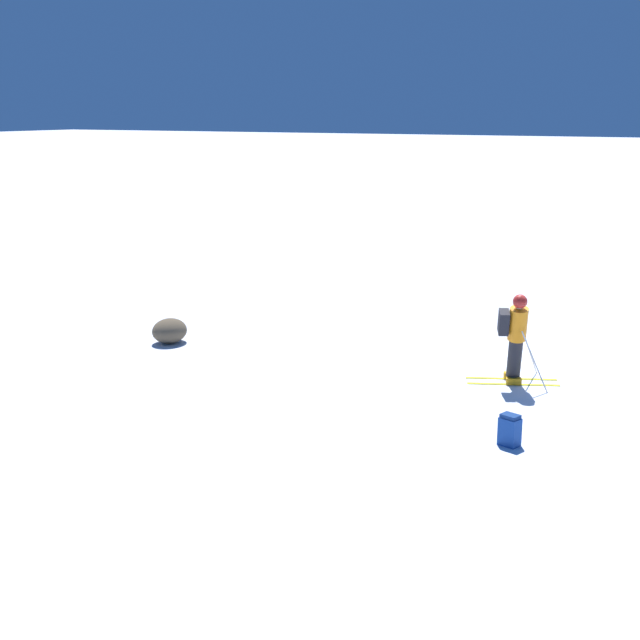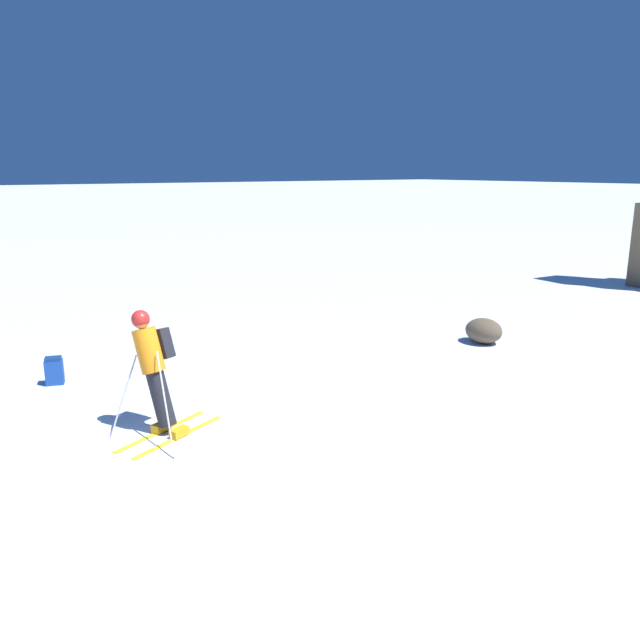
# 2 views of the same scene
# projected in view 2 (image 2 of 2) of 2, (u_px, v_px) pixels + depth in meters

# --- Properties ---
(ground_plane) EXTENTS (300.00, 300.00, 0.00)m
(ground_plane) POSITION_uv_depth(u_px,v_px,m) (198.00, 459.00, 8.25)
(ground_plane) COLOR white
(skier) EXTENTS (1.44, 1.76, 1.82)m
(skier) POSITION_uv_depth(u_px,v_px,m) (154.00, 364.00, 8.94)
(skier) COLOR yellow
(skier) RESTS_ON ground
(spare_backpack) EXTENTS (0.30, 0.35, 0.50)m
(spare_backpack) POSITION_uv_depth(u_px,v_px,m) (54.00, 371.00, 11.04)
(spare_backpack) COLOR #194293
(spare_backpack) RESTS_ON ground
(exposed_boulder_0) EXTENTS (0.84, 0.71, 0.55)m
(exposed_boulder_0) POSITION_uv_depth(u_px,v_px,m) (484.00, 331.00, 13.65)
(exposed_boulder_0) COLOR brown
(exposed_boulder_0) RESTS_ON ground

